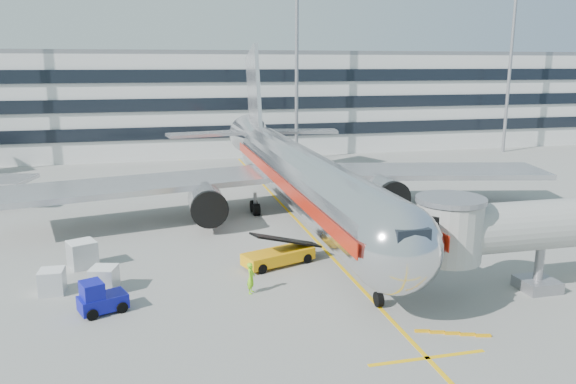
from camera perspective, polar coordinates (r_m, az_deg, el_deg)
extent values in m
plane|color=gray|center=(40.37, 4.77, -6.94)|extent=(180.00, 180.00, 0.00)
cube|color=yellow|center=(49.49, 1.14, -3.13)|extent=(0.25, 70.00, 0.01)
cube|color=yellow|center=(28.59, 13.96, -16.05)|extent=(6.00, 0.25, 0.01)
cylinder|color=silver|center=(46.61, 1.78, 1.17)|extent=(5.00, 36.00, 5.00)
sphere|color=silver|center=(30.21, 10.91, -5.60)|extent=(5.00, 5.00, 5.00)
cone|color=silver|center=(68.66, -3.33, 5.45)|extent=(5.00, 10.00, 5.00)
cube|color=black|center=(28.58, 12.24, -4.37)|extent=(1.80, 1.20, 0.90)
cube|color=#B7B7BC|center=(56.45, 13.10, 2.08)|extent=(24.95, 12.07, 0.50)
cube|color=#B7B7BC|center=(50.55, -14.29, 0.77)|extent=(24.95, 12.07, 0.50)
cylinder|color=#99999E|center=(51.50, 9.79, -0.16)|extent=(3.00, 4.20, 3.00)
cylinder|color=#99999E|center=(47.58, -8.21, -1.19)|extent=(3.00, 4.20, 3.00)
cylinder|color=black|center=(49.72, 10.69, -0.67)|extent=(3.10, 0.50, 3.10)
cylinder|color=black|center=(45.65, -7.97, -1.78)|extent=(3.10, 0.50, 3.10)
cube|color=#B7B7BC|center=(68.72, -3.45, 9.14)|extent=(0.45, 9.39, 13.72)
cube|color=#B7B7BC|center=(70.73, 0.93, 6.17)|extent=(10.41, 4.94, 0.35)
cube|color=#B7B7BC|center=(68.81, -8.02, 5.86)|extent=(10.41, 4.94, 0.35)
cylinder|color=gray|center=(33.07, 9.22, -9.98)|extent=(0.24, 0.24, 1.80)
cylinder|color=black|center=(33.25, 9.19, -10.70)|extent=(0.35, 0.90, 0.90)
cylinder|color=gray|center=(53.80, 3.35, -0.75)|extent=(0.30, 0.30, 2.00)
cylinder|color=gray|center=(52.34, -3.37, -1.14)|extent=(0.30, 0.30, 2.00)
cube|color=#B11C0C|center=(47.27, 4.73, 1.67)|extent=(0.06, 38.00, 0.90)
cube|color=#B11C0C|center=(45.95, -1.25, 1.38)|extent=(0.06, 38.00, 0.90)
cylinder|color=#A8A8A3|center=(37.23, 24.51, -3.02)|extent=(13.00, 3.00, 3.00)
cylinder|color=#A8A8A3|center=(33.77, 16.02, -3.90)|extent=(3.80, 3.80, 3.40)
cylinder|color=gray|center=(33.29, 16.23, -0.76)|extent=(4.00, 4.00, 0.30)
cube|color=black|center=(33.16, 14.06, -4.09)|extent=(1.40, 2.60, 2.60)
cylinder|color=gray|center=(37.97, 24.14, -6.80)|extent=(0.56, 0.56, 3.20)
cube|color=gray|center=(38.39, 23.97, -8.57)|extent=(2.20, 2.20, 0.70)
cylinder|color=black|center=(37.86, 22.88, -8.76)|extent=(0.35, 0.70, 0.70)
cylinder|color=black|center=(38.92, 25.04, -8.38)|extent=(0.35, 0.70, 0.70)
cube|color=silver|center=(94.97, -6.32, 9.09)|extent=(150.00, 24.00, 15.00)
cube|color=black|center=(83.35, -5.18, 6.17)|extent=(150.00, 0.30, 1.80)
cube|color=black|center=(82.98, -5.23, 8.92)|extent=(150.00, 0.30, 1.80)
cube|color=black|center=(82.80, -5.29, 11.68)|extent=(150.00, 0.30, 1.80)
cube|color=gray|center=(94.79, -6.44, 13.79)|extent=(150.00, 24.00, 0.60)
cylinder|color=gray|center=(80.56, 0.89, 12.06)|extent=(0.50, 0.50, 25.00)
cylinder|color=gray|center=(94.95, 21.59, 11.30)|extent=(0.50, 0.50, 25.00)
cube|color=orange|center=(39.19, -0.99, -6.53)|extent=(5.38, 3.46, 0.80)
cube|color=black|center=(38.85, -0.99, -5.09)|extent=(5.42, 3.01, 1.76)
cylinder|color=black|center=(39.04, -3.92, -7.09)|extent=(0.76, 0.54, 0.69)
cylinder|color=black|center=(37.73, -2.69, -7.79)|extent=(0.76, 0.54, 0.69)
cylinder|color=black|center=(40.87, 0.58, -6.13)|extent=(0.76, 0.54, 0.69)
cylinder|color=black|center=(39.63, 1.90, -6.75)|extent=(0.76, 0.54, 0.69)
cube|color=#0D1095|center=(33.75, -18.28, -10.57)|extent=(2.92, 2.30, 0.82)
cube|color=#0D1095|center=(33.31, -19.29, -9.44)|extent=(1.52, 1.68, 1.01)
cube|color=black|center=(33.19, -19.33, -8.92)|extent=(1.37, 1.47, 0.09)
cylinder|color=black|center=(34.28, -19.93, -10.83)|extent=(0.70, 0.49, 0.64)
cylinder|color=black|center=(33.06, -19.28, -11.68)|extent=(0.70, 0.49, 0.64)
cylinder|color=black|center=(34.67, -17.27, -10.35)|extent=(0.70, 0.49, 0.64)
cylinder|color=black|center=(33.47, -16.52, -11.17)|extent=(0.70, 0.49, 0.64)
cube|color=silver|center=(41.25, -20.16, -5.98)|extent=(2.25, 2.25, 1.77)
cube|color=white|center=(40.98, -20.26, -4.78)|extent=(2.25, 2.25, 0.07)
cube|color=silver|center=(37.36, -22.83, -8.41)|extent=(1.48, 1.48, 1.47)
cube|color=white|center=(37.11, -22.93, -7.32)|extent=(1.48, 1.48, 0.06)
cube|color=silver|center=(36.56, -18.16, -8.45)|extent=(1.81, 1.81, 1.52)
cube|color=white|center=(36.29, -18.24, -7.30)|extent=(1.81, 1.81, 0.06)
imported|color=#86E718|center=(34.52, -3.78, -8.71)|extent=(0.73, 0.84, 1.94)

